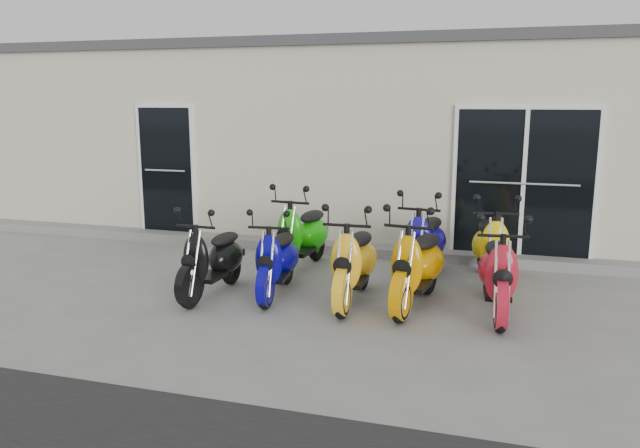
% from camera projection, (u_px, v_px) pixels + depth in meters
% --- Properties ---
extents(ground, '(80.00, 80.00, 0.00)m').
position_uv_depth(ground, '(306.00, 291.00, 7.93)').
color(ground, gray).
rests_on(ground, ground).
extents(building, '(14.00, 6.00, 3.20)m').
position_uv_depth(building, '(386.00, 139.00, 12.50)').
color(building, beige).
rests_on(building, ground).
extents(roof_cap, '(14.20, 6.20, 0.16)m').
position_uv_depth(roof_cap, '(388.00, 52.00, 12.16)').
color(roof_cap, '#3F3F42').
rests_on(roof_cap, building).
extents(front_step, '(14.00, 0.40, 0.15)m').
position_uv_depth(front_step, '(346.00, 249.00, 9.81)').
color(front_step, gray).
rests_on(front_step, ground).
extents(door_left, '(1.07, 0.08, 2.22)m').
position_uv_depth(door_left, '(167.00, 167.00, 10.62)').
color(door_left, black).
rests_on(door_left, front_step).
extents(door_right, '(2.02, 0.08, 2.22)m').
position_uv_depth(door_right, '(524.00, 179.00, 8.99)').
color(door_right, black).
rests_on(door_right, front_step).
extents(scooter_front_black, '(0.65, 1.60, 1.16)m').
position_uv_depth(scooter_front_black, '(212.00, 250.00, 7.64)').
color(scooter_front_black, black).
rests_on(scooter_front_black, ground).
extents(scooter_front_blue, '(0.72, 1.61, 1.15)m').
position_uv_depth(scooter_front_blue, '(277.00, 250.00, 7.64)').
color(scooter_front_blue, '#070380').
rests_on(scooter_front_blue, ground).
extents(scooter_front_orange_a, '(0.66, 1.72, 1.26)m').
position_uv_depth(scooter_front_orange_a, '(354.00, 251.00, 7.36)').
color(scooter_front_orange_a, yellow).
rests_on(scooter_front_orange_a, ground).
extents(scooter_front_orange_b, '(0.87, 1.80, 1.28)m').
position_uv_depth(scooter_front_orange_b, '(417.00, 254.00, 7.19)').
color(scooter_front_orange_b, '#DC8E00').
rests_on(scooter_front_orange_b, ground).
extents(scooter_front_red, '(0.76, 1.71, 1.23)m').
position_uv_depth(scooter_front_red, '(499.00, 262.00, 6.94)').
color(scooter_front_red, '#B61628').
rests_on(scooter_front_red, ground).
extents(scooter_back_green, '(0.78, 1.78, 1.28)m').
position_uv_depth(scooter_back_green, '(302.00, 226.00, 8.78)').
color(scooter_back_green, '#19BC0B').
rests_on(scooter_back_green, ground).
extents(scooter_back_blue, '(0.79, 1.77, 1.27)m').
position_uv_depth(scooter_back_blue, '(425.00, 233.00, 8.31)').
color(scooter_back_blue, '#160D95').
rests_on(scooter_back_blue, ground).
extents(scooter_back_yellow, '(0.85, 1.78, 1.26)m').
position_uv_depth(scooter_back_yellow, '(491.00, 238.00, 8.07)').
color(scooter_back_yellow, yellow).
rests_on(scooter_back_yellow, ground).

